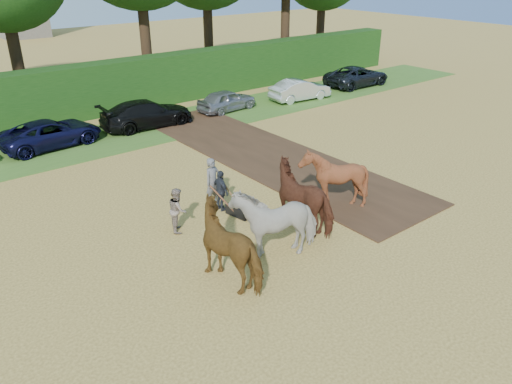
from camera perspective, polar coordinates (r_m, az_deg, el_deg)
ground at (r=18.25m, az=11.61°, el=-3.13°), size 120.00×120.00×0.00m
earth_strip at (r=23.71m, az=1.17°, el=4.25°), size 4.50×17.00×0.05m
grass_verge at (r=28.45m, az=-10.32°, el=7.45°), size 50.00×5.00×0.03m
hedgerow at (r=31.98m, az=-14.53°, el=11.78°), size 46.00×1.60×3.00m
spectator_near at (r=17.09m, az=-8.93°, el=-2.00°), size 0.88×0.95×1.56m
spectator_far at (r=18.27m, az=-4.03°, el=0.14°), size 0.41×0.93×1.56m
plough_team at (r=16.37m, az=3.76°, el=-1.66°), size 7.54×6.01×2.26m
parked_cars at (r=29.59m, az=-6.36°, el=9.78°), size 31.71×3.42×1.49m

